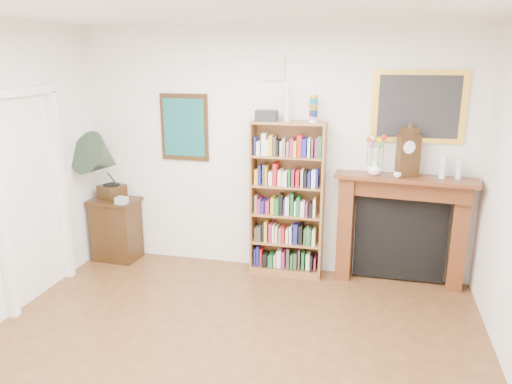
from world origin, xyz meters
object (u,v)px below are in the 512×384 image
fireplace (402,220)px  flower_vase (374,168)px  side_cabinet (116,229)px  cd_stack (122,200)px  bottle_right (459,169)px  gramophone (103,162)px  teacup (398,175)px  bottle_left (443,167)px  mantel_clock (408,153)px  bookshelf (287,191)px

fireplace → flower_vase: (-0.33, -0.07, 0.58)m
side_cabinet → flower_vase: 3.20m
cd_stack → bottle_right: bearing=3.2°
gramophone → cd_stack: (0.23, -0.05, -0.45)m
cd_stack → gramophone: bearing=167.8°
fireplace → teacup: 0.56m
gramophone → bottle_left: 3.80m
bottle_right → bottle_left: bearing=-175.9°
fireplace → flower_vase: 0.67m
flower_vase → cd_stack: bearing=-176.2°
fireplace → teacup: size_ratio=18.09×
teacup → bottle_right: size_ratio=0.41×
bottle_right → teacup: bearing=-171.5°
side_cabinet → gramophone: gramophone is taller
mantel_clock → cd_stack: bearing=159.8°
cd_stack → bottle_left: size_ratio=0.50×
side_cabinet → bookshelf: bearing=4.9°
bookshelf → cd_stack: bookshelf is taller
gramophone → bookshelf: bearing=25.5°
bookshelf → cd_stack: (-1.95, -0.20, -0.18)m
flower_vase → side_cabinet: bearing=-179.1°
flower_vase → bottle_left: size_ratio=0.67×
fireplace → bottle_right: size_ratio=7.45×
fireplace → gramophone: size_ratio=1.73×
mantel_clock → flower_vase: mantel_clock is taller
teacup → bottle_left: bottle_left is taller
teacup → bottle_right: bottle_right is taller
flower_vase → bottle_left: 0.69m
mantel_clock → teacup: 0.25m
teacup → bottle_right: bearing=8.5°
side_cabinet → cd_stack: size_ratio=6.43×
fireplace → bottle_right: bottle_right is taller
fireplace → cd_stack: bearing=-170.0°
fireplace → bookshelf: bearing=-171.9°
mantel_clock → bottle_left: (0.35, 0.01, -0.13)m
side_cabinet → teacup: size_ratio=9.36×
cd_stack → flower_vase: bearing=3.8°
side_cabinet → flower_vase: flower_vase is taller
fireplace → mantel_clock: mantel_clock is taller
bookshelf → fireplace: bookshelf is taller
bookshelf → gramophone: (-2.18, -0.15, 0.26)m
flower_vase → bottle_left: bearing=0.9°
side_cabinet → mantel_clock: bearing=4.1°
gramophone → bottle_right: bearing=23.8°
fireplace → flower_vase: flower_vase is taller
fireplace → gramophone: bearing=-171.1°
cd_stack → bottle_right: bottle_right is taller
flower_vase → bottle_right: (0.85, 0.02, 0.02)m
gramophone → bottle_right: 3.96m
side_cabinet → gramophone: (-0.05, -0.09, 0.87)m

